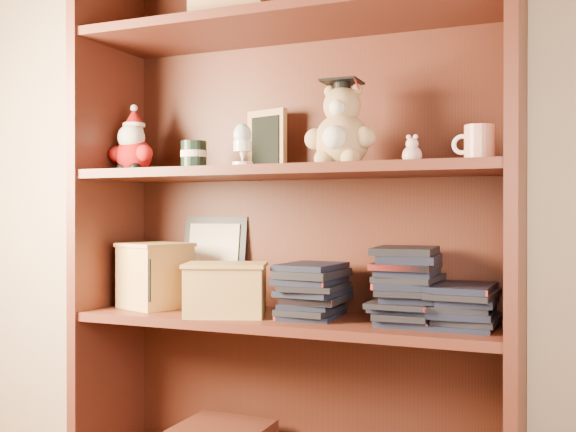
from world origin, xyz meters
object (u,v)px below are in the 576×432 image
bookcase (294,231)px  grad_teddy_bear (341,132)px  teacher_mug (478,144)px  treats_box (155,275)px

bookcase → grad_teddy_bear: bearing=-20.4°
grad_teddy_bear → teacher_mug: bearing=1.2°
teacher_mug → bookcase: bearing=174.2°
bookcase → grad_teddy_bear: bookcase is taller
bookcase → treats_box: bookcase is taller
grad_teddy_bear → bookcase: bearing=159.6°
bookcase → treats_box: size_ratio=7.11×
bookcase → teacher_mug: (0.50, -0.05, 0.22)m
bookcase → grad_teddy_bear: size_ratio=6.93×
grad_teddy_bear → teacher_mug: 0.35m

